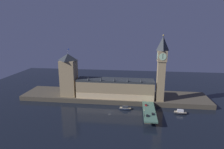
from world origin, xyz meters
TOP-DOWN VIEW (x-y plane):
  - ground_plane at (0.00, 0.00)m, footprint 400.00×400.00m
  - embankment at (0.00, 39.00)m, footprint 220.00×42.00m
  - parliament_hall at (2.46, 30.20)m, footprint 87.70×19.73m
  - clock_tower at (52.57, 25.52)m, footprint 9.99×10.10m
  - victoria_tower at (-52.19, 30.07)m, footprint 17.48×17.48m
  - bridge at (39.39, -5.00)m, footprint 11.70×46.00m
  - car_northbound_lead at (36.81, 6.66)m, footprint 2.02×4.25m
  - car_northbound_trail at (36.81, -17.88)m, footprint 2.11×3.84m
  - car_southbound_lead at (41.96, -13.47)m, footprint 2.09×4.15m
  - pedestrian_near_rail at (34.24, -17.33)m, footprint 0.38×0.38m
  - pedestrian_mid_walk at (44.53, -9.17)m, footprint 0.38×0.38m
  - street_lamp_near at (33.84, -19.72)m, footprint 1.34×0.60m
  - street_lamp_far at (33.84, 9.72)m, footprint 1.34×0.60m
  - boat_upstream at (15.68, 8.01)m, footprint 13.41×4.98m
  - boat_downstream at (70.64, 4.15)m, footprint 13.30×5.75m

SIDE VIEW (x-z plane):
  - ground_plane at x=0.00m, z-range 0.00..0.00m
  - boat_upstream at x=15.68m, z-range -0.53..3.42m
  - boat_downstream at x=70.64m, z-range -0.62..3.96m
  - embankment at x=0.00m, z-range 0.00..5.24m
  - bridge at x=39.39m, z-range 1.01..7.24m
  - car_southbound_lead at x=41.96m, z-range 6.18..7.53m
  - car_northbound_trail at x=36.81m, z-range 6.18..7.64m
  - car_northbound_lead at x=36.81m, z-range 6.18..7.74m
  - pedestrian_mid_walk at x=44.53m, z-range 6.27..7.95m
  - pedestrian_near_rail at x=34.24m, z-range 6.27..7.99m
  - street_lamp_far at x=33.84m, z-range 7.01..13.25m
  - street_lamp_near at x=33.84m, z-range 7.10..14.07m
  - parliament_hall at x=2.46m, z-range 3.09..28.66m
  - victoria_tower at x=-52.19m, z-range 2.37..58.23m
  - clock_tower at x=52.57m, z-range 7.40..79.13m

